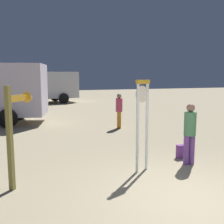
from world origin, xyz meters
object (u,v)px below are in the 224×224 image
object	(u,v)px
person_near_clock	(190,131)
person_distant	(119,109)
arrow_sign	(18,119)
box_truck_far	(41,86)
backpack	(182,151)
standing_clock	(142,116)

from	to	relation	value
person_near_clock	person_distant	xyz separation A→B (m)	(0.02, 5.34, -0.04)
person_distant	arrow_sign	bearing A→B (deg)	-130.25
person_distant	box_truck_far	world-z (taller)	box_truck_far
backpack	arrow_sign	bearing A→B (deg)	-174.59
backpack	person_distant	world-z (taller)	person_distant
box_truck_far	person_distant	bearing A→B (deg)	-79.59
arrow_sign	backpack	size ratio (longest dim) A/B	5.71
standing_clock	arrow_sign	bearing A→B (deg)	177.60
person_near_clock	person_distant	bearing A→B (deg)	89.74
standing_clock	backpack	world-z (taller)	standing_clock
arrow_sign	person_distant	world-z (taller)	arrow_sign
arrow_sign	person_near_clock	xyz separation A→B (m)	(4.39, -0.13, -0.55)
backpack	box_truck_far	bearing A→B (deg)	98.06
standing_clock	person_near_clock	distance (m)	1.52
standing_clock	arrow_sign	size ratio (longest dim) A/B	1.05
person_distant	backpack	bearing A→B (deg)	-88.40
backpack	person_near_clock	bearing A→B (deg)	-105.83
standing_clock	arrow_sign	xyz separation A→B (m)	(-2.94, 0.12, 0.07)
backpack	person_distant	distance (m)	4.84
arrow_sign	person_near_clock	distance (m)	4.43
person_distant	standing_clock	bearing A→B (deg)	-105.39
standing_clock	backpack	xyz separation A→B (m)	(1.60, 0.55, -1.23)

